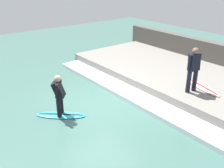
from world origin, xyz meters
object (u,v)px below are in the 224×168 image
Objects in this scene: surfboard_riding at (61,115)px; surfer_riding at (59,93)px; surfer_waiting_near at (193,68)px; surfboard_waiting_near at (203,87)px.

surfer_riding is at bearing 0.00° from surfboard_riding.
surfer_waiting_near is 1.10m from surfboard_waiting_near.
surfer_riding is (0.00, 0.00, 0.83)m from surfboard_riding.
surfer_riding reaches higher than surfboard_waiting_near.
surfer_waiting_near is (4.28, -2.12, 0.55)m from surfer_riding.
surfboard_riding is at bearing 153.69° from surfer_waiting_near.
surfboard_riding is at bearing 155.39° from surfboard_waiting_near.
surfboard_riding is 1.11× the size of surfer_riding.
surfer_riding is 0.80× the size of surfboard_waiting_near.
surfer_waiting_near is at bearing -26.31° from surfboard_riding.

